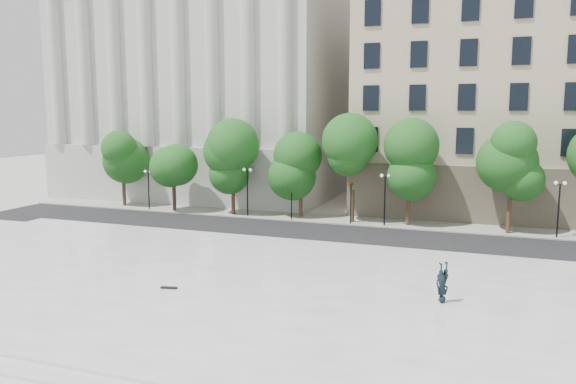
{
  "coord_description": "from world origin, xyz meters",
  "views": [
    {
      "loc": [
        14.09,
        -23.31,
        9.6
      ],
      "look_at": [
        2.04,
        10.0,
        4.46
      ],
      "focal_mm": 35.0,
      "sensor_mm": 36.0,
      "label": 1
    }
  ],
  "objects_px": {
    "traffic_light_east": "(351,182)",
    "person_lying": "(442,297)",
    "traffic_light_west": "(292,178)",
    "skateboard": "(169,288)"
  },
  "relations": [
    {
      "from": "traffic_light_west",
      "to": "traffic_light_east",
      "type": "relative_size",
      "value": 1.02
    },
    {
      "from": "traffic_light_west",
      "to": "skateboard",
      "type": "relative_size",
      "value": 4.99
    },
    {
      "from": "person_lying",
      "to": "skateboard",
      "type": "xyz_separation_m",
      "value": [
        -13.52,
        -2.61,
        -0.23
      ]
    },
    {
      "from": "traffic_light_west",
      "to": "skateboard",
      "type": "xyz_separation_m",
      "value": [
        0.8,
        -21.29,
        -3.27
      ]
    },
    {
      "from": "traffic_light_west",
      "to": "person_lying",
      "type": "height_order",
      "value": "traffic_light_west"
    },
    {
      "from": "traffic_light_east",
      "to": "skateboard",
      "type": "distance_m",
      "value": 22.0
    },
    {
      "from": "traffic_light_east",
      "to": "person_lying",
      "type": "height_order",
      "value": "traffic_light_east"
    },
    {
      "from": "traffic_light_west",
      "to": "traffic_light_east",
      "type": "height_order",
      "value": "traffic_light_west"
    },
    {
      "from": "traffic_light_west",
      "to": "skateboard",
      "type": "height_order",
      "value": "traffic_light_west"
    },
    {
      "from": "skateboard",
      "to": "traffic_light_east",
      "type": "bearing_deg",
      "value": 66.17
    }
  ]
}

